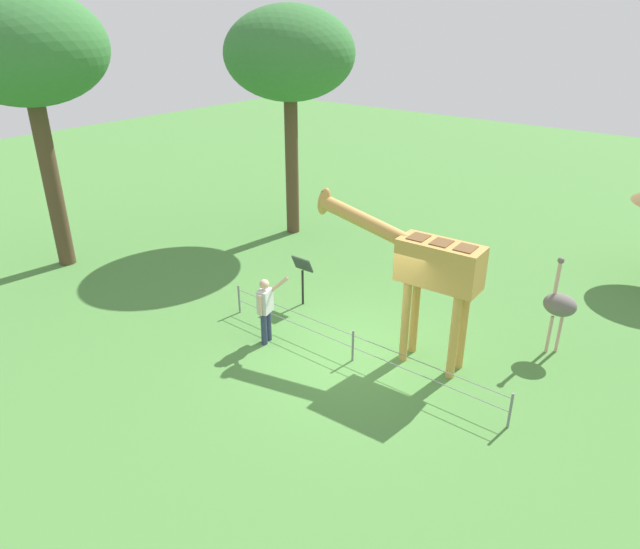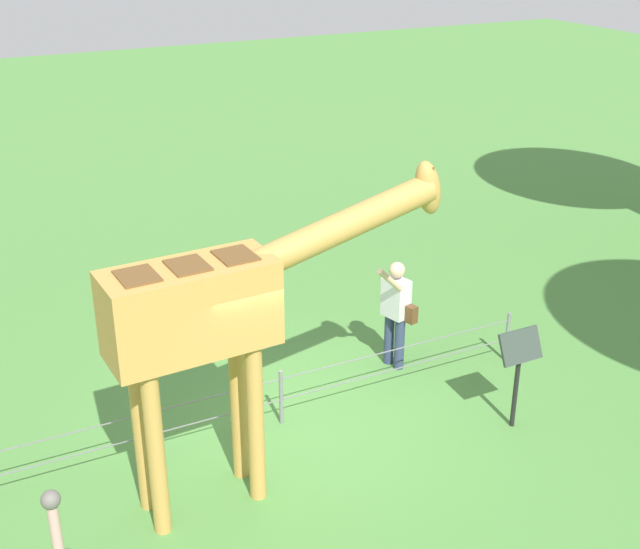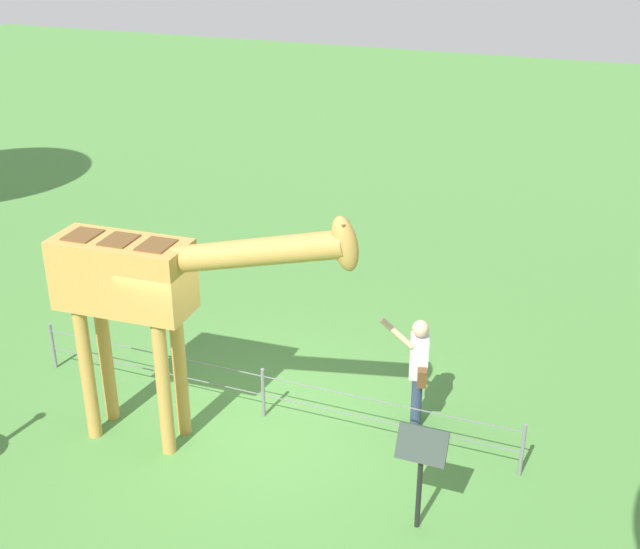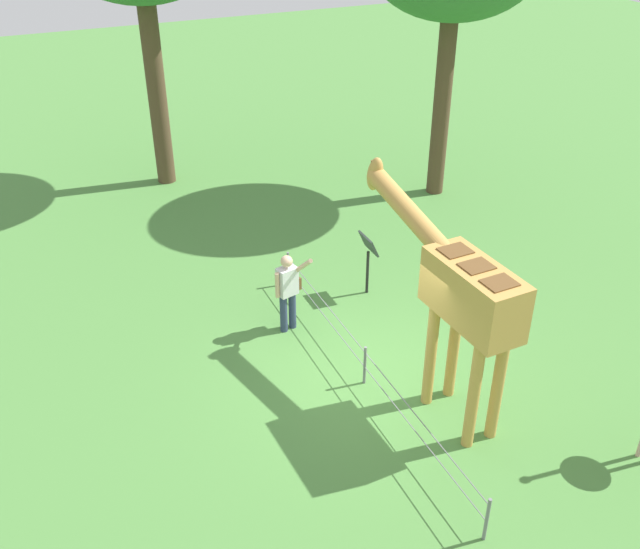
{
  "view_description": "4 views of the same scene",
  "coord_description": "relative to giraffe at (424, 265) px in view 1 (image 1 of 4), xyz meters",
  "views": [
    {
      "loc": [
        -6.01,
        8.84,
        6.94
      ],
      "look_at": [
        1.08,
        -0.01,
        1.68
      ],
      "focal_mm": 32.05,
      "sensor_mm": 36.0,
      "label": 1
    },
    {
      "loc": [
        -3.5,
        -7.85,
        5.97
      ],
      "look_at": [
        0.61,
        0.35,
        1.86
      ],
      "focal_mm": 46.63,
      "sensor_mm": 36.0,
      "label": 2
    },
    {
      "loc": [
        4.15,
        -8.26,
        6.51
      ],
      "look_at": [
        0.78,
        0.35,
        2.23
      ],
      "focal_mm": 45.63,
      "sensor_mm": 36.0,
      "label": 3
    },
    {
      "loc": [
        -8.4,
        4.72,
        7.86
      ],
      "look_at": [
        0.69,
        0.72,
        1.9
      ],
      "focal_mm": 40.22,
      "sensor_mm": 36.0,
      "label": 4
    }
  ],
  "objects": [
    {
      "name": "tree_northeast",
      "position": [
        10.86,
        2.02,
        3.76
      ],
      "size": [
        4.23,
        4.23,
        7.55
      ],
      "color": "brown",
      "rests_on": "ground_plane"
    },
    {
      "name": "visitor",
      "position": [
        3.03,
        1.54,
        -1.33
      ],
      "size": [
        0.67,
        0.58,
        1.68
      ],
      "color": "navy",
      "rests_on": "ground_plane"
    },
    {
      "name": "info_sign",
      "position": [
        3.59,
        -0.39,
        -1.28
      ],
      "size": [
        0.56,
        0.21,
        1.32
      ],
      "color": "black",
      "rests_on": "ground_plane"
    },
    {
      "name": "tree_east",
      "position": [
        7.33,
        -4.29,
        3.45
      ],
      "size": [
        4.02,
        4.02,
        7.15
      ],
      "color": "brown",
      "rests_on": "ground_plane"
    },
    {
      "name": "giraffe",
      "position": [
        0.0,
        0.0,
        0.0
      ],
      "size": [
        3.9,
        0.79,
        3.47
      ],
      "color": "#C69347",
      "rests_on": "ground_plane"
    },
    {
      "name": "ground_plane",
      "position": [
        1.04,
        0.76,
        -2.23
      ],
      "size": [
        60.0,
        60.0,
        0.0
      ],
      "primitive_type": "plane",
      "color": "#4C843D"
    },
    {
      "name": "ostrich",
      "position": [
        -2.21,
        -2.12,
        -1.06
      ],
      "size": [
        0.7,
        0.56,
        2.25
      ],
      "color": "#CC9E93",
      "rests_on": "ground_plane"
    },
    {
      "name": "wire_fence",
      "position": [
        1.04,
        0.96,
        -1.83
      ],
      "size": [
        7.05,
        0.05,
        0.75
      ],
      "color": "slate",
      "rests_on": "ground_plane"
    }
  ]
}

